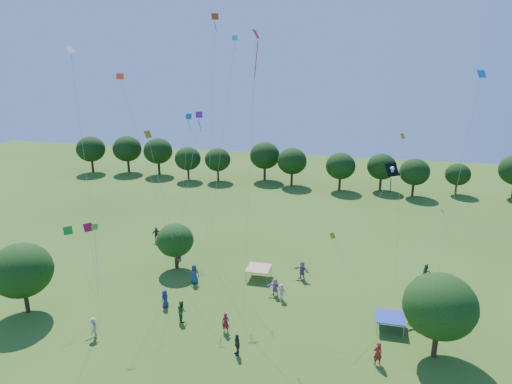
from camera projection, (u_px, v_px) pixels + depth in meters
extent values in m
cylinder|color=#422B19|center=(27.00, 303.00, 38.29)|extent=(0.36, 0.36, 1.76)
ellipsoid|color=#1A4012|center=(22.00, 270.00, 37.43)|extent=(4.99, 4.99, 4.49)
cylinder|color=#422B19|center=(176.00, 261.00, 46.29)|extent=(0.31, 0.31, 1.50)
ellipsoid|color=#1A4012|center=(175.00, 240.00, 45.62)|extent=(3.71, 3.71, 3.34)
cylinder|color=#422B19|center=(435.00, 345.00, 32.60)|extent=(0.40, 0.40, 1.92)
ellipsoid|color=#1A4012|center=(440.00, 306.00, 31.70)|extent=(5.08, 5.08, 4.57)
cylinder|color=#422B19|center=(93.00, 166.00, 84.58)|extent=(0.44, 0.44, 2.15)
ellipsoid|color=black|center=(91.00, 149.00, 83.64)|extent=(5.17, 5.17, 4.65)
cylinder|color=#422B19|center=(129.00, 166.00, 84.66)|extent=(0.45, 0.45, 2.17)
ellipsoid|color=black|center=(127.00, 149.00, 83.71)|extent=(5.22, 5.22, 4.70)
cylinder|color=#422B19|center=(159.00, 169.00, 82.94)|extent=(0.44, 0.44, 2.15)
ellipsoid|color=black|center=(158.00, 151.00, 82.00)|extent=(5.17, 5.17, 4.65)
cylinder|color=#422B19|center=(188.00, 175.00, 79.38)|extent=(0.38, 0.38, 1.87)
ellipsoid|color=black|center=(188.00, 159.00, 78.56)|extent=(4.48, 4.48, 4.03)
cylinder|color=#422B19|center=(218.00, 175.00, 78.79)|extent=(0.38, 0.38, 1.84)
ellipsoid|color=black|center=(218.00, 160.00, 77.99)|extent=(4.42, 4.42, 3.98)
cylinder|color=#422B19|center=(265.00, 174.00, 79.25)|extent=(0.44, 0.44, 2.14)
ellipsoid|color=black|center=(265.00, 156.00, 78.32)|extent=(5.14, 5.14, 4.63)
cylinder|color=#422B19|center=(292.00, 179.00, 76.10)|extent=(0.42, 0.42, 2.03)
ellipsoid|color=black|center=(292.00, 161.00, 75.22)|extent=(4.86, 4.86, 4.37)
cylinder|color=#422B19|center=(340.00, 184.00, 73.29)|extent=(0.40, 0.40, 1.96)
ellipsoid|color=black|center=(341.00, 166.00, 72.44)|extent=(4.71, 4.71, 4.24)
cylinder|color=#422B19|center=(380.00, 184.00, 73.30)|extent=(0.39, 0.39, 1.91)
ellipsoid|color=black|center=(382.00, 167.00, 72.47)|extent=(4.59, 4.59, 4.13)
cylinder|color=#422B19|center=(413.00, 190.00, 70.21)|extent=(0.39, 0.39, 1.89)
ellipsoid|color=black|center=(415.00, 172.00, 69.38)|extent=(4.54, 4.54, 4.08)
cylinder|color=#422B19|center=(456.00, 189.00, 71.13)|extent=(0.33, 0.33, 1.58)
ellipsoid|color=black|center=(458.00, 174.00, 70.44)|extent=(3.80, 3.80, 3.42)
cube|color=red|center=(259.00, 268.00, 44.17)|extent=(2.20, 2.20, 0.08)
cylinder|color=#999999|center=(246.00, 276.00, 43.60)|extent=(0.05, 0.05, 1.10)
cylinder|color=#999999|center=(266.00, 278.00, 43.16)|extent=(0.05, 0.05, 1.10)
cylinder|color=#999999|center=(251.00, 267.00, 45.47)|extent=(0.05, 0.05, 1.10)
cylinder|color=#999999|center=(271.00, 269.00, 45.02)|extent=(0.05, 0.05, 1.10)
cube|color=#1B34B1|center=(390.00, 317.00, 35.89)|extent=(2.20, 2.20, 0.08)
cylinder|color=#999999|center=(377.00, 328.00, 35.33)|extent=(0.05, 0.05, 1.10)
cylinder|color=#999999|center=(404.00, 331.00, 34.88)|extent=(0.05, 0.05, 1.10)
cylinder|color=#999999|center=(377.00, 314.00, 37.19)|extent=(0.05, 0.05, 1.10)
cylinder|color=#999999|center=(402.00, 317.00, 36.74)|extent=(0.05, 0.05, 1.10)
imported|color=navy|center=(165.00, 298.00, 39.14)|extent=(0.61, 0.86, 1.58)
imported|color=maroon|center=(226.00, 323.00, 35.47)|extent=(0.65, 0.45, 1.67)
imported|color=#295424|center=(416.00, 316.00, 36.43)|extent=(0.92, 0.93, 1.72)
imported|color=#B09C8D|center=(94.00, 327.00, 34.92)|extent=(0.74, 1.14, 1.61)
imported|color=#3B312F|center=(237.00, 344.00, 32.84)|extent=(0.92, 1.06, 1.67)
imported|color=#A862A5|center=(275.00, 287.00, 40.98)|extent=(1.60, 0.81, 1.64)
imported|color=#1A1A4C|center=(179.00, 250.00, 48.85)|extent=(0.74, 0.90, 1.61)
imported|color=maroon|center=(378.00, 353.00, 31.77)|extent=(0.77, 0.64, 1.77)
imported|color=#295B27|center=(182.00, 311.00, 37.06)|extent=(0.94, 0.97, 1.78)
imported|color=#A9A187|center=(282.00, 292.00, 40.29)|extent=(1.04, 0.57, 1.51)
imported|color=#444036|center=(175.00, 238.00, 51.78)|extent=(0.93, 1.10, 1.73)
imported|color=#8D5286|center=(413.00, 314.00, 36.55)|extent=(1.85, 1.28, 1.88)
imported|color=navy|center=(194.00, 274.00, 43.19)|extent=(1.02, 0.67, 1.92)
imported|color=maroon|center=(177.00, 260.00, 46.39)|extent=(0.67, 0.71, 1.60)
imported|color=#225025|center=(426.00, 273.00, 43.46)|extent=(1.01, 0.87, 1.80)
imported|color=#C2B19B|center=(431.00, 313.00, 36.66)|extent=(0.86, 1.28, 1.80)
imported|color=#3D3531|center=(156.00, 234.00, 52.86)|extent=(1.15, 0.92, 1.79)
imported|color=#8A5180|center=(302.00, 270.00, 44.01)|extent=(1.79, 1.24, 1.81)
cube|color=black|center=(392.00, 170.00, 35.08)|extent=(1.21, 1.12, 0.92)
cube|color=black|center=(391.00, 185.00, 35.49)|extent=(0.09, 0.27, 1.18)
sphere|color=white|center=(392.00, 169.00, 34.99)|extent=(0.34, 0.34, 0.34)
cylinder|color=white|center=(392.00, 172.00, 35.07)|extent=(0.25, 0.47, 0.31)
cylinder|color=white|center=(392.00, 172.00, 35.07)|extent=(0.25, 0.47, 0.31)
cylinder|color=beige|center=(349.00, 249.00, 34.92)|extent=(5.71, 5.26, 10.63)
cube|color=red|center=(256.00, 34.00, 36.58)|extent=(0.46, 0.81, 0.69)
cube|color=red|center=(256.00, 60.00, 37.20)|extent=(0.46, 0.52, 2.94)
cylinder|color=beige|center=(250.00, 174.00, 36.33)|extent=(0.67, 7.01, 20.84)
cube|color=#D60C3E|center=(88.00, 227.00, 37.53)|extent=(0.69, 0.75, 0.65)
cylinder|color=beige|center=(94.00, 266.00, 37.73)|extent=(1.20, 1.22, 5.63)
cube|color=#FF320D|center=(120.00, 76.00, 38.70)|extent=(0.74, 0.65, 0.48)
cylinder|color=beige|center=(151.00, 177.00, 42.02)|extent=(3.23, 2.36, 17.55)
cube|color=#C47011|center=(148.00, 134.00, 39.12)|extent=(0.51, 0.73, 0.60)
cylinder|color=beige|center=(164.00, 204.00, 42.15)|extent=(1.04, 2.68, 12.73)
cube|color=#1A9222|center=(68.00, 231.00, 36.83)|extent=(0.76, 0.75, 0.59)
cylinder|color=beige|center=(83.00, 268.00, 37.30)|extent=(2.24, 0.40, 5.64)
cube|color=#1385C2|center=(482.00, 74.00, 30.06)|extent=(0.66, 0.57, 0.48)
cylinder|color=beige|center=(453.00, 204.00, 33.47)|extent=(1.19, 1.35, 18.10)
cube|color=purple|center=(199.00, 115.00, 39.82)|extent=(0.66, 0.49, 0.52)
cube|color=purple|center=(200.00, 125.00, 40.14)|extent=(0.17, 0.26, 1.15)
cylinder|color=beige|center=(186.00, 194.00, 42.50)|extent=(3.28, 0.44, 14.30)
cube|color=silver|center=(70.00, 49.00, 36.51)|extent=(0.65, 0.80, 0.53)
cube|color=silver|center=(72.00, 59.00, 36.78)|extent=(0.13, 0.16, 0.64)
cylinder|color=beige|center=(87.00, 178.00, 37.34)|extent=(3.00, 3.78, 19.69)
cube|color=#0ED6B4|center=(235.00, 38.00, 43.52)|extent=(0.58, 0.36, 0.47)
cube|color=#0ED6B4|center=(235.00, 46.00, 43.78)|extent=(0.16, 0.18, 0.81)
cylinder|color=beige|center=(221.00, 147.00, 46.79)|extent=(3.13, 0.31, 20.90)
cube|color=#C5400B|center=(215.00, 16.00, 43.61)|extent=(0.75, 0.56, 0.61)
cube|color=#C5400B|center=(215.00, 26.00, 43.92)|extent=(0.13, 0.22, 0.93)
cylinder|color=beige|center=(211.00, 138.00, 46.88)|extent=(1.42, 0.55, 22.81)
cube|color=#CE950A|center=(332.00, 236.00, 34.94)|extent=(0.48, 0.49, 0.38)
cylinder|color=beige|center=(354.00, 277.00, 35.27)|extent=(3.63, 0.43, 6.07)
cube|color=gold|center=(403.00, 136.00, 36.63)|extent=(0.49, 0.50, 0.39)
cylinder|color=beige|center=(399.00, 213.00, 38.99)|extent=(0.64, 1.10, 13.10)
cube|color=#2B8418|center=(95.00, 227.00, 37.20)|extent=(0.60, 0.52, 0.39)
cylinder|color=beige|center=(97.00, 265.00, 37.56)|extent=(0.37, 1.11, 5.87)
cube|color=#1165AF|center=(189.00, 116.00, 50.40)|extent=(0.68, 0.42, 0.57)
cube|color=#1165AF|center=(189.00, 126.00, 50.75)|extent=(0.21, 0.26, 1.24)
cylinder|color=beige|center=(184.00, 179.00, 50.38)|extent=(0.15, 4.19, 12.78)
cube|color=#99199A|center=(442.00, 211.00, 43.15)|extent=(0.38, 0.48, 0.32)
cylinder|color=beige|center=(422.00, 245.00, 42.47)|extent=(3.62, 4.05, 5.17)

